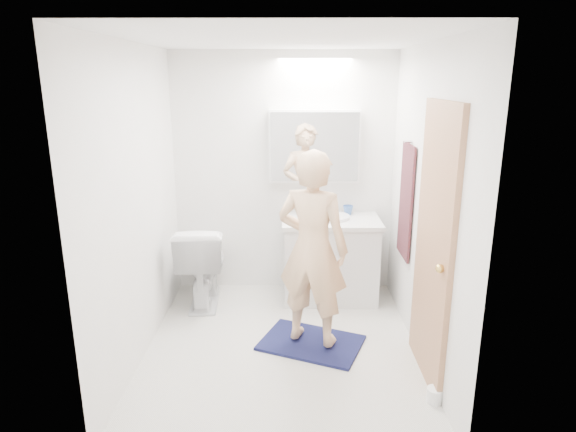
{
  "coord_description": "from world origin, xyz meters",
  "views": [
    {
      "loc": [
        0.08,
        -3.64,
        2.14
      ],
      "look_at": [
        0.05,
        0.25,
        1.05
      ],
      "focal_mm": 30.84,
      "sensor_mm": 36.0,
      "label": 1
    }
  ],
  "objects_px": {
    "person": "(313,249)",
    "toothbrush_cup": "(348,210)",
    "vanity_cabinet": "(330,261)",
    "medicine_cabinet": "(314,146)",
    "toilet_paper_roll": "(435,395)",
    "soap_bottle_a": "(302,205)",
    "toilet": "(202,263)",
    "soap_bottle_b": "(312,207)"
  },
  "relations": [
    {
      "from": "vanity_cabinet",
      "to": "toothbrush_cup",
      "type": "height_order",
      "value": "toothbrush_cup"
    },
    {
      "from": "toothbrush_cup",
      "to": "person",
      "type": "bearing_deg",
      "value": -110.09
    },
    {
      "from": "toothbrush_cup",
      "to": "toilet_paper_roll",
      "type": "bearing_deg",
      "value": -77.21
    },
    {
      "from": "person",
      "to": "soap_bottle_a",
      "type": "bearing_deg",
      "value": -64.42
    },
    {
      "from": "soap_bottle_b",
      "to": "medicine_cabinet",
      "type": "bearing_deg",
      "value": 62.43
    },
    {
      "from": "medicine_cabinet",
      "to": "toothbrush_cup",
      "type": "height_order",
      "value": "medicine_cabinet"
    },
    {
      "from": "soap_bottle_a",
      "to": "person",
      "type": "bearing_deg",
      "value": -86.49
    },
    {
      "from": "toothbrush_cup",
      "to": "toilet",
      "type": "bearing_deg",
      "value": -169.11
    },
    {
      "from": "soap_bottle_b",
      "to": "toothbrush_cup",
      "type": "height_order",
      "value": "soap_bottle_b"
    },
    {
      "from": "soap_bottle_a",
      "to": "toilet_paper_roll",
      "type": "xyz_separation_m",
      "value": [
        0.88,
        -1.83,
        -0.87
      ]
    },
    {
      "from": "soap_bottle_b",
      "to": "person",
      "type": "bearing_deg",
      "value": -92.04
    },
    {
      "from": "toothbrush_cup",
      "to": "toilet_paper_roll",
      "type": "relative_size",
      "value": 0.92
    },
    {
      "from": "toilet_paper_roll",
      "to": "soap_bottle_a",
      "type": "bearing_deg",
      "value": 115.72
    },
    {
      "from": "vanity_cabinet",
      "to": "soap_bottle_b",
      "type": "distance_m",
      "value": 0.57
    },
    {
      "from": "toilet",
      "to": "person",
      "type": "relative_size",
      "value": 0.51
    },
    {
      "from": "vanity_cabinet",
      "to": "toilet",
      "type": "height_order",
      "value": "toilet"
    },
    {
      "from": "person",
      "to": "soap_bottle_a",
      "type": "distance_m",
      "value": 1.08
    },
    {
      "from": "soap_bottle_b",
      "to": "soap_bottle_a",
      "type": "bearing_deg",
      "value": -164.13
    },
    {
      "from": "medicine_cabinet",
      "to": "toilet",
      "type": "bearing_deg",
      "value": -163.36
    },
    {
      "from": "soap_bottle_b",
      "to": "toilet_paper_roll",
      "type": "bearing_deg",
      "value": -67.36
    },
    {
      "from": "toothbrush_cup",
      "to": "medicine_cabinet",
      "type": "bearing_deg",
      "value": 171.69
    },
    {
      "from": "toilet",
      "to": "person",
      "type": "distance_m",
      "value": 1.38
    },
    {
      "from": "soap_bottle_a",
      "to": "soap_bottle_b",
      "type": "distance_m",
      "value": 0.11
    },
    {
      "from": "vanity_cabinet",
      "to": "person",
      "type": "distance_m",
      "value": 1.05
    },
    {
      "from": "medicine_cabinet",
      "to": "person",
      "type": "bearing_deg",
      "value": -92.77
    },
    {
      "from": "person",
      "to": "soap_bottle_a",
      "type": "relative_size",
      "value": 7.94
    },
    {
      "from": "medicine_cabinet",
      "to": "toilet",
      "type": "distance_m",
      "value": 1.58
    },
    {
      "from": "toilet",
      "to": "soap_bottle_b",
      "type": "relative_size",
      "value": 5.23
    },
    {
      "from": "soap_bottle_a",
      "to": "soap_bottle_b",
      "type": "bearing_deg",
      "value": 15.87
    },
    {
      "from": "toothbrush_cup",
      "to": "toilet_paper_roll",
      "type": "height_order",
      "value": "toothbrush_cup"
    },
    {
      "from": "vanity_cabinet",
      "to": "person",
      "type": "relative_size",
      "value": 0.57
    },
    {
      "from": "person",
      "to": "soap_bottle_a",
      "type": "height_order",
      "value": "person"
    },
    {
      "from": "person",
      "to": "toothbrush_cup",
      "type": "relative_size",
      "value": 15.58
    },
    {
      "from": "toilet_paper_roll",
      "to": "toilet",
      "type": "bearing_deg",
      "value": 139.73
    },
    {
      "from": "medicine_cabinet",
      "to": "toilet_paper_roll",
      "type": "relative_size",
      "value": 8.0
    },
    {
      "from": "vanity_cabinet",
      "to": "soap_bottle_b",
      "type": "xyz_separation_m",
      "value": [
        -0.18,
        0.18,
        0.51
      ]
    },
    {
      "from": "toothbrush_cup",
      "to": "soap_bottle_a",
      "type": "bearing_deg",
      "value": -178.76
    },
    {
      "from": "medicine_cabinet",
      "to": "soap_bottle_a",
      "type": "relative_size",
      "value": 4.41
    },
    {
      "from": "toilet_paper_roll",
      "to": "vanity_cabinet",
      "type": "bearing_deg",
      "value": 109.53
    },
    {
      "from": "vanity_cabinet",
      "to": "toilet",
      "type": "bearing_deg",
      "value": -174.75
    },
    {
      "from": "vanity_cabinet",
      "to": "medicine_cabinet",
      "type": "bearing_deg",
      "value": 128.04
    },
    {
      "from": "toilet",
      "to": "toilet_paper_roll",
      "type": "distance_m",
      "value": 2.45
    }
  ]
}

